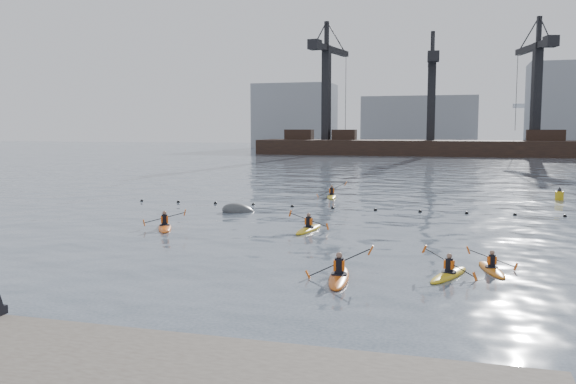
{
  "coord_description": "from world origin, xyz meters",
  "views": [
    {
      "loc": [
        6.7,
        -19.03,
        5.62
      ],
      "look_at": [
        -0.72,
        6.68,
        2.8
      ],
      "focal_mm": 38.0,
      "sensor_mm": 36.0,
      "label": 1
    }
  ],
  "objects_px": {
    "kayaker_4": "(492,269)",
    "kayaker_5": "(332,196)",
    "kayaker_1": "(449,274)",
    "kayaker_0": "(339,276)",
    "kayaker_2": "(165,226)",
    "nav_buoy": "(559,195)",
    "mooring_buoy": "(239,212)",
    "kayaker_3": "(309,229)"
  },
  "relations": [
    {
      "from": "mooring_buoy",
      "to": "kayaker_2",
      "type": "bearing_deg",
      "value": -101.87
    },
    {
      "from": "kayaker_1",
      "to": "mooring_buoy",
      "type": "relative_size",
      "value": 1.4
    },
    {
      "from": "kayaker_2",
      "to": "mooring_buoy",
      "type": "relative_size",
      "value": 1.53
    },
    {
      "from": "kayaker_4",
      "to": "kayaker_5",
      "type": "bearing_deg",
      "value": -78.24
    },
    {
      "from": "kayaker_3",
      "to": "kayaker_5",
      "type": "relative_size",
      "value": 0.96
    },
    {
      "from": "kayaker_3",
      "to": "kayaker_4",
      "type": "bearing_deg",
      "value": -31.36
    },
    {
      "from": "kayaker_2",
      "to": "kayaker_5",
      "type": "bearing_deg",
      "value": 44.98
    },
    {
      "from": "kayaker_3",
      "to": "kayaker_5",
      "type": "bearing_deg",
      "value": 104.28
    },
    {
      "from": "kayaker_2",
      "to": "nav_buoy",
      "type": "relative_size",
      "value": 2.97
    },
    {
      "from": "kayaker_0",
      "to": "kayaker_4",
      "type": "height_order",
      "value": "kayaker_0"
    },
    {
      "from": "kayaker_3",
      "to": "kayaker_5",
      "type": "height_order",
      "value": "kayaker_5"
    },
    {
      "from": "kayaker_1",
      "to": "kayaker_3",
      "type": "xyz_separation_m",
      "value": [
        -7.68,
        8.65,
        0.01
      ]
    },
    {
      "from": "kayaker_2",
      "to": "nav_buoy",
      "type": "distance_m",
      "value": 31.31
    },
    {
      "from": "mooring_buoy",
      "to": "kayaker_0",
      "type": "bearing_deg",
      "value": -57.97
    },
    {
      "from": "kayaker_2",
      "to": "kayaker_3",
      "type": "relative_size",
      "value": 0.99
    },
    {
      "from": "kayaker_3",
      "to": "nav_buoy",
      "type": "bearing_deg",
      "value": 58.1
    },
    {
      "from": "kayaker_0",
      "to": "mooring_buoy",
      "type": "distance_m",
      "value": 19.08
    },
    {
      "from": "kayaker_1",
      "to": "kayaker_3",
      "type": "relative_size",
      "value": 0.91
    },
    {
      "from": "nav_buoy",
      "to": "kayaker_5",
      "type": "bearing_deg",
      "value": -170.09
    },
    {
      "from": "kayaker_2",
      "to": "kayaker_3",
      "type": "distance_m",
      "value": 8.1
    },
    {
      "from": "kayaker_3",
      "to": "kayaker_4",
      "type": "distance_m",
      "value": 11.79
    },
    {
      "from": "kayaker_3",
      "to": "kayaker_5",
      "type": "distance_m",
      "value": 16.36
    },
    {
      "from": "mooring_buoy",
      "to": "nav_buoy",
      "type": "bearing_deg",
      "value": 31.55
    },
    {
      "from": "kayaker_0",
      "to": "kayaker_1",
      "type": "distance_m",
      "value": 4.24
    },
    {
      "from": "kayaker_1",
      "to": "kayaker_5",
      "type": "height_order",
      "value": "kayaker_5"
    },
    {
      "from": "kayaker_1",
      "to": "kayaker_5",
      "type": "xyz_separation_m",
      "value": [
        -9.84,
        24.88,
        0.01
      ]
    },
    {
      "from": "kayaker_1",
      "to": "mooring_buoy",
      "type": "height_order",
      "value": "kayaker_1"
    },
    {
      "from": "kayaker_4",
      "to": "nav_buoy",
      "type": "relative_size",
      "value": 2.57
    },
    {
      "from": "kayaker_5",
      "to": "mooring_buoy",
      "type": "xyz_separation_m",
      "value": [
        -4.21,
        -10.29,
        -0.11
      ]
    },
    {
      "from": "kayaker_5",
      "to": "nav_buoy",
      "type": "distance_m",
      "value": 17.82
    },
    {
      "from": "kayaker_1",
      "to": "nav_buoy",
      "type": "height_order",
      "value": "kayaker_1"
    },
    {
      "from": "kayaker_3",
      "to": "nav_buoy",
      "type": "distance_m",
      "value": 24.68
    },
    {
      "from": "mooring_buoy",
      "to": "nav_buoy",
      "type": "distance_m",
      "value": 25.54
    },
    {
      "from": "kayaker_3",
      "to": "kayaker_4",
      "type": "height_order",
      "value": "kayaker_3"
    },
    {
      "from": "kayaker_1",
      "to": "kayaker_4",
      "type": "distance_m",
      "value": 2.12
    },
    {
      "from": "kayaker_3",
      "to": "nav_buoy",
      "type": "relative_size",
      "value": 2.99
    },
    {
      "from": "kayaker_2",
      "to": "mooring_buoy",
      "type": "bearing_deg",
      "value": 51.11
    },
    {
      "from": "kayaker_1",
      "to": "nav_buoy",
      "type": "bearing_deg",
      "value": 95.12
    },
    {
      "from": "kayaker_4",
      "to": "nav_buoy",
      "type": "bearing_deg",
      "value": -117.17
    },
    {
      "from": "kayaker_1",
      "to": "kayaker_5",
      "type": "bearing_deg",
      "value": 132.13
    },
    {
      "from": "kayaker_1",
      "to": "kayaker_2",
      "type": "bearing_deg",
      "value": 176.21
    },
    {
      "from": "kayaker_1",
      "to": "kayaker_4",
      "type": "xyz_separation_m",
      "value": [
        1.6,
        1.38,
        -0.01
      ]
    }
  ]
}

